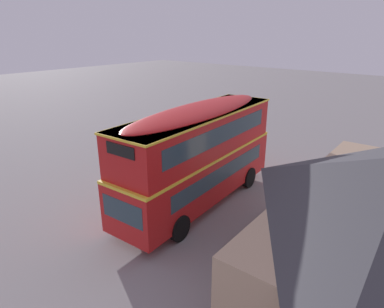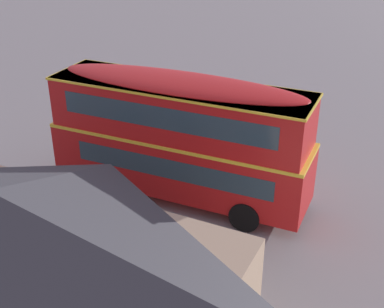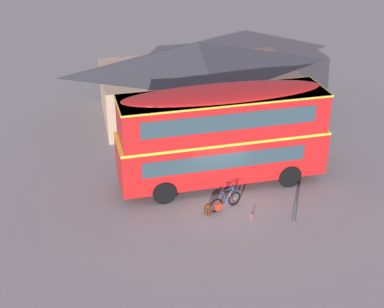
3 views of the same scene
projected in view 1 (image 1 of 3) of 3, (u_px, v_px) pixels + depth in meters
ground_plane at (183, 192)px, 17.58m from camera, size 120.00×120.00×0.00m
double_decker_bus at (199, 152)px, 15.62m from camera, size 9.95×3.13×4.79m
touring_bicycle at (169, 180)px, 18.11m from camera, size 1.60×0.85×1.05m
backpack_on_ground at (175, 176)px, 18.88m from camera, size 0.36×0.37×0.49m
water_bottle_red_squeeze at (143, 186)px, 18.02m from camera, size 0.08×0.08×0.25m
kerb_bollard at (111, 188)px, 16.90m from camera, size 0.16×0.16×0.97m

